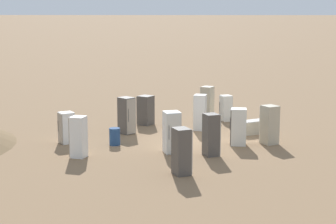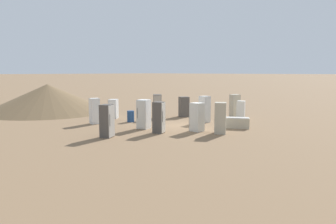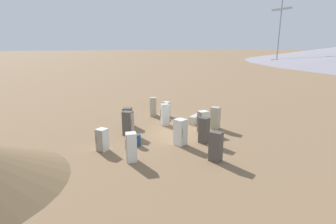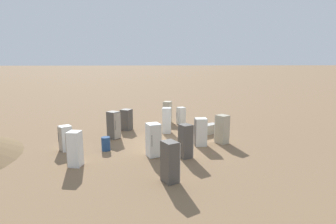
# 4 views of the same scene
# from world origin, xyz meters

# --- Properties ---
(ground_plane) EXTENTS (1000.00, 1000.00, 0.00)m
(ground_plane) POSITION_xyz_m (0.00, 0.00, 0.00)
(ground_plane) COLOR #846647
(dirt_mound) EXTENTS (11.45, 11.45, 2.57)m
(dirt_mound) POSITION_xyz_m (-2.09, 14.31, 1.28)
(dirt_mound) COLOR brown
(dirt_mound) RESTS_ON ground_plane
(discarded_fridge_0) EXTENTS (1.52, 2.00, 0.71)m
(discarded_fridge_0) POSITION_xyz_m (1.67, -3.30, 0.35)
(discarded_fridge_0) COLOR #B2A88E
(discarded_fridge_0) RESTS_ON ground_plane
(discarded_fridge_1) EXTENTS (0.84, 0.83, 1.90)m
(discarded_fridge_1) POSITION_xyz_m (-2.96, -0.76, 0.95)
(discarded_fridge_1) COLOR #4C4742
(discarded_fridge_1) RESTS_ON ground_plane
(discarded_fridge_2) EXTENTS (0.99, 0.99, 1.92)m
(discarded_fridge_2) POSITION_xyz_m (1.40, 3.51, 0.96)
(discarded_fridge_2) COLOR #4C4742
(discarded_fridge_2) RESTS_ON ground_plane
(discarded_fridge_3) EXTENTS (0.95, 0.89, 1.91)m
(discarded_fridge_3) POSITION_xyz_m (-2.53, 1.02, 0.95)
(discarded_fridge_3) COLOR white
(discarded_fridge_3) RESTS_ON ground_plane
(discarded_fridge_4) EXTENTS (0.88, 0.90, 1.54)m
(discarded_fridge_4) POSITION_xyz_m (-0.86, 6.23, 0.77)
(discarded_fridge_4) COLOR white
(discarded_fridge_4) RESTS_ON ground_plane
(discarded_fridge_5) EXTENTS (0.75, 0.76, 1.94)m
(discarded_fridge_5) POSITION_xyz_m (2.37, -0.35, 0.97)
(discarded_fridge_5) COLOR silver
(discarded_fridge_5) RESTS_ON ground_plane
(discarded_fridge_6) EXTENTS (0.79, 0.78, 1.51)m
(discarded_fridge_6) POSITION_xyz_m (4.94, -1.92, 0.75)
(discarded_fridge_6) COLOR silver
(discarded_fridge_6) RESTS_ON ground_plane
(discarded_fridge_7) EXTENTS (0.90, 0.86, 1.87)m
(discarded_fridge_7) POSITION_xyz_m (-5.89, 0.53, 0.94)
(discarded_fridge_7) COLOR #4C4742
(discarded_fridge_7) RESTS_ON ground_plane
(discarded_fridge_8) EXTENTS (0.71, 0.80, 1.79)m
(discarded_fridge_8) POSITION_xyz_m (-0.94, -2.12, 0.89)
(discarded_fridge_8) COLOR silver
(discarded_fridge_8) RESTS_ON ground_plane
(discarded_fridge_9) EXTENTS (0.89, 0.88, 1.90)m
(discarded_fridge_9) POSITION_xyz_m (5.84, -0.85, 0.95)
(discarded_fridge_9) COLOR #B2A88E
(discarded_fridge_9) RESTS_ON ground_plane
(discarded_fridge_10) EXTENTS (0.98, 0.95, 1.89)m
(discarded_fridge_10) POSITION_xyz_m (-0.62, -3.66, 0.94)
(discarded_fridge_10) COLOR #B2A88E
(discarded_fridge_10) RESTS_ON ground_plane
(discarded_fridge_11) EXTENTS (1.00, 1.02, 1.66)m
(discarded_fridge_11) POSITION_xyz_m (3.72, 2.70, 0.83)
(discarded_fridge_11) COLOR #4C4742
(discarded_fridge_11) RESTS_ON ground_plane
(discarded_fridge_12) EXTENTS (0.75, 0.77, 1.84)m
(discarded_fridge_12) POSITION_xyz_m (-3.45, 5.13, 0.92)
(discarded_fridge_12) COLOR white
(discarded_fridge_12) RESTS_ON ground_plane
(rusty_barrel) EXTENTS (0.52, 0.52, 0.83)m
(rusty_barrel) POSITION_xyz_m (-1.17, 3.82, 0.42)
(rusty_barrel) COLOR navy
(rusty_barrel) RESTS_ON ground_plane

